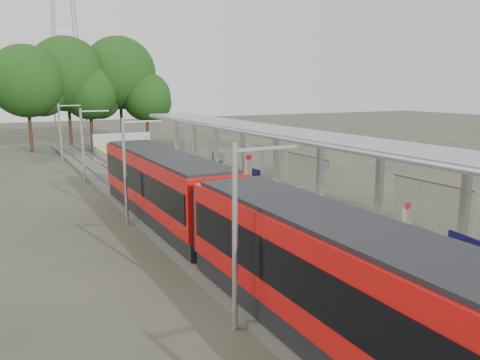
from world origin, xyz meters
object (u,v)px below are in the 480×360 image
train (224,216)px  bench_mid (256,176)px  bench_far (217,160)px  info_pillar_near (406,225)px  bench_near (470,252)px  info_pillar_far (249,172)px  litter_bin (300,194)px

train → bench_mid: (6.73, 9.30, -0.56)m
bench_far → info_pillar_near: size_ratio=1.07×
bench_near → info_pillar_far: 15.07m
litter_bin → train: bearing=-147.7°
bench_near → bench_far: (1.21, 21.97, -0.02)m
train → info_pillar_far: train is taller
bench_near → info_pillar_far: info_pillar_far is taller
train → bench_far: 17.32m
info_pillar_far → bench_mid: bearing=24.0°
litter_bin → bench_near: bearing=-92.4°
info_pillar_near → info_pillar_far: size_ratio=0.83×
train → info_pillar_near: 7.00m
bench_mid → info_pillar_near: size_ratio=0.88×
bench_near → bench_far: size_ratio=1.02×
bench_mid → bench_far: bench_far is taller
train → info_pillar_far: size_ratio=14.64×
bench_near → info_pillar_near: size_ratio=1.10×
bench_far → info_pillar_near: 19.04m
train → litter_bin: size_ratio=33.43×
bench_far → train: bearing=-103.3°
bench_far → litter_bin: bench_far is taller
bench_near → info_pillar_near: 2.96m
bench_mid → litter_bin: (-0.40, -5.30, -0.08)m
info_pillar_near → bench_mid: bearing=71.3°
bench_mid → litter_bin: bearing=-95.7°
bench_near → bench_mid: (0.83, 15.48, -0.11)m
bench_mid → bench_near: bearing=-94.4°
bench_far → litter_bin: (-0.78, -11.79, -0.17)m
info_pillar_near → bench_near: bearing=-112.0°
bench_near → litter_bin: bench_near is taller
bench_far → litter_bin: size_ratio=2.04×
bench_near → bench_far: 22.00m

